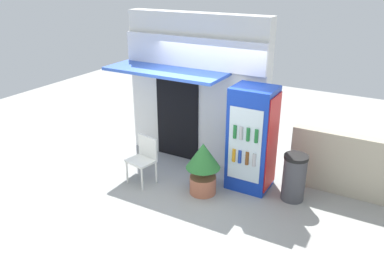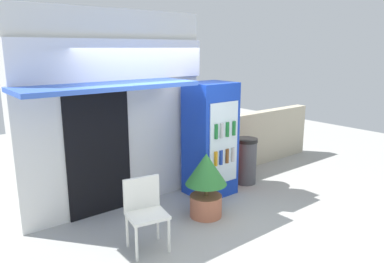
{
  "view_description": "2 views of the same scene",
  "coord_description": "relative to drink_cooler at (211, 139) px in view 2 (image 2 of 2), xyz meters",
  "views": [
    {
      "loc": [
        3.19,
        -5.3,
        3.79
      ],
      "look_at": [
        -0.08,
        0.48,
        1.05
      ],
      "focal_mm": 36.52,
      "sensor_mm": 36.0,
      "label": 1
    },
    {
      "loc": [
        -3.06,
        -3.64,
        2.51
      ],
      "look_at": [
        0.28,
        0.55,
        1.26
      ],
      "focal_mm": 33.99,
      "sensor_mm": 36.0,
      "label": 2
    }
  ],
  "objects": [
    {
      "name": "potted_plant_near_shop",
      "position": [
        -0.66,
        -0.65,
        -0.39
      ],
      "size": [
        0.62,
        0.62,
        0.99
      ],
      "color": "#BC6B4C",
      "rests_on": "ground"
    },
    {
      "name": "stone_boundary_wall",
      "position": [
        2.02,
        0.61,
        -0.4
      ],
      "size": [
        2.85,
        0.23,
        1.15
      ],
      "primitive_type": "cube",
      "color": "#B7AD93",
      "rests_on": "ground"
    },
    {
      "name": "storefront_building",
      "position": [
        -1.5,
        0.57,
        0.6
      ],
      "size": [
        3.1,
        1.21,
        3.06
      ],
      "color": "silver",
      "rests_on": "ground"
    },
    {
      "name": "ground",
      "position": [
        -0.95,
        -0.87,
        -0.97
      ],
      "size": [
        16.0,
        16.0,
        0.0
      ],
      "primitive_type": "plane",
      "color": "#A3A39E"
    },
    {
      "name": "trash_bin",
      "position": [
        0.84,
        -0.05,
        -0.54
      ],
      "size": [
        0.42,
        0.42,
        0.86
      ],
      "color": "#47474C",
      "rests_on": "ground"
    },
    {
      "name": "drink_cooler",
      "position": [
        0.0,
        0.0,
        0.0
      ],
      "size": [
        0.78,
        0.71,
        1.94
      ],
      "color": "#1438B2",
      "rests_on": "ground"
    },
    {
      "name": "plastic_chair",
      "position": [
        -1.83,
        -0.83,
        -0.44
      ],
      "size": [
        0.55,
        0.5,
        0.91
      ],
      "color": "white",
      "rests_on": "ground"
    }
  ]
}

